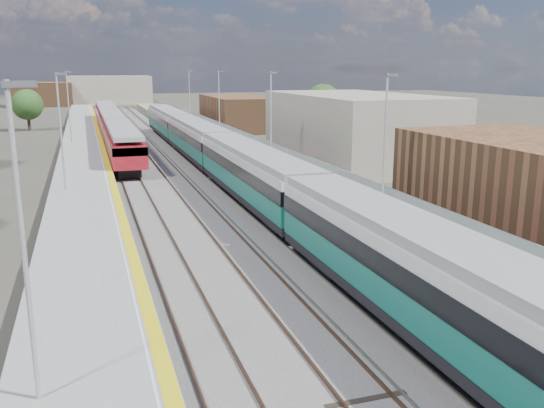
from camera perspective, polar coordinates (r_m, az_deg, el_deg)
ground at (r=56.85m, az=-8.97°, el=4.24°), size 320.00×320.00×0.00m
ballast_bed at (r=59.00m, az=-11.53°, el=4.49°), size 10.50×155.00×0.06m
tracks at (r=60.70m, az=-11.15°, el=4.82°), size 8.96×160.00×0.17m
platform_right at (r=60.21m, az=-4.39°, el=5.38°), size 4.70×155.00×8.52m
platform_left at (r=58.56m, az=-18.18°, el=4.52°), size 4.30×155.00×8.52m
buildings at (r=144.41m, az=-22.30°, el=13.07°), size 72.00×185.50×40.00m
green_train at (r=46.61m, az=-5.17°, el=5.14°), size 2.85×79.27×3.13m
red_train at (r=73.69m, az=-15.54°, el=7.56°), size 2.75×55.73×3.47m
tree_c at (r=90.63m, az=-23.08°, el=9.04°), size 4.38×4.38×5.93m
tree_d at (r=76.92m, az=5.05°, el=9.89°), size 5.04×5.04×6.84m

